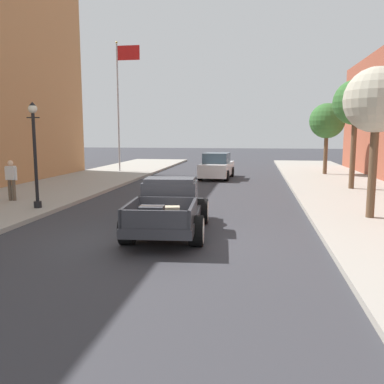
# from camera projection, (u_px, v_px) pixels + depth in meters

# --- Properties ---
(ground_plane) EXTENTS (140.00, 140.00, 0.00)m
(ground_plane) POSITION_uv_depth(u_px,v_px,m) (155.00, 239.00, 11.24)
(ground_plane) COLOR #333338
(hotrod_truck_gunmetal) EXTENTS (2.42, 5.03, 1.58)m
(hotrod_truck_gunmetal) POSITION_uv_depth(u_px,v_px,m) (170.00, 206.00, 12.08)
(hotrod_truck_gunmetal) COLOR #333338
(hotrod_truck_gunmetal) RESTS_ON ground
(car_background_white) EXTENTS (2.06, 4.39, 1.65)m
(car_background_white) POSITION_uv_depth(u_px,v_px,m) (217.00, 167.00, 26.20)
(car_background_white) COLOR silver
(car_background_white) RESTS_ON ground
(pedestrian_sidewalk_left) EXTENTS (0.53, 0.22, 1.65)m
(pedestrian_sidewalk_left) POSITION_uv_depth(u_px,v_px,m) (11.00, 178.00, 16.62)
(pedestrian_sidewalk_left) COLOR brown
(pedestrian_sidewalk_left) RESTS_ON sidewalk_left
(street_lamp_near) EXTENTS (0.50, 0.32, 3.85)m
(street_lamp_near) POSITION_uv_depth(u_px,v_px,m) (35.00, 147.00, 14.82)
(street_lamp_near) COLOR black
(street_lamp_near) RESTS_ON sidewalk_left
(flagpole) EXTENTS (1.74, 0.16, 9.16)m
(flagpole) POSITION_uv_depth(u_px,v_px,m) (121.00, 93.00, 29.23)
(flagpole) COLOR #B2B2B7
(flagpole) RESTS_ON sidewalk_left
(street_tree_nearest) EXTENTS (2.06, 2.06, 4.80)m
(street_tree_nearest) POSITION_uv_depth(u_px,v_px,m) (377.00, 101.00, 12.88)
(street_tree_nearest) COLOR brown
(street_tree_nearest) RESTS_ON sidewalk_right
(street_tree_second) EXTENTS (2.19, 2.19, 5.32)m
(street_tree_second) POSITION_uv_depth(u_px,v_px,m) (356.00, 103.00, 19.85)
(street_tree_second) COLOR brown
(street_tree_second) RESTS_ON sidewalk_right
(street_tree_third) EXTENTS (2.33, 2.33, 4.73)m
(street_tree_third) POSITION_uv_depth(u_px,v_px,m) (327.00, 121.00, 27.29)
(street_tree_third) COLOR brown
(street_tree_third) RESTS_ON sidewalk_right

